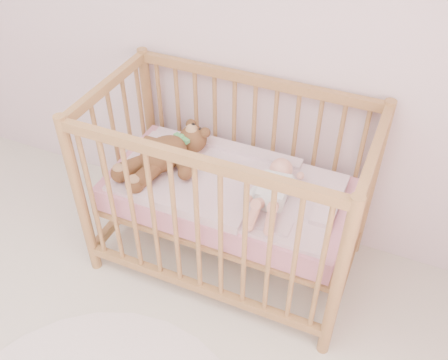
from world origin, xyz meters
The scene contains 5 objects.
crib centered at (0.45, 1.60, 0.50)m, with size 1.36×0.76×1.00m, color #AB8048, non-canonical shape.
mattress centered at (0.45, 1.60, 0.49)m, with size 1.22×0.62×0.13m, color pink.
blanket centered at (0.45, 1.60, 0.56)m, with size 1.10×0.58×0.06m, color pink, non-canonical shape.
baby centered at (0.69, 1.58, 0.64)m, with size 0.25×0.51×0.12m, color silver, non-canonical shape.
teddy_bear centered at (0.10, 1.58, 0.65)m, with size 0.42×0.59×0.16m, color brown, non-canonical shape.
Camera 1 is at (1.18, -0.13, 2.19)m, focal length 40.00 mm.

